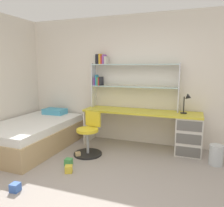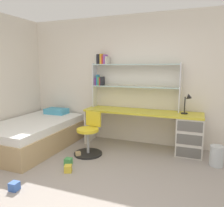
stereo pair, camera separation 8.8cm
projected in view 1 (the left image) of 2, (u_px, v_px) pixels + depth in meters
name	position (u px, v px, depth m)	size (l,w,h in m)	color
ground_plane	(90.00, 202.00, 2.67)	(6.07, 5.65, 0.02)	#9E938C
room_shell	(56.00, 82.00, 4.00)	(6.07, 5.65, 2.66)	silver
desk	(173.00, 129.00, 4.20)	(2.30, 0.56, 0.75)	gold
bookshelf_hutch	(122.00, 75.00, 4.56)	(1.81, 0.22, 1.13)	silver
desk_lamp	(187.00, 100.00, 4.03)	(0.20, 0.16, 0.38)	black
swivel_chair	(89.00, 138.00, 4.08)	(0.52, 0.52, 0.78)	black
bed_platform	(33.00, 134.00, 4.45)	(1.27, 2.06, 0.65)	tan
waste_bin	(216.00, 155.00, 3.65)	(0.22, 0.22, 0.34)	silver
toy_block_green_0	(69.00, 162.00, 3.65)	(0.11, 0.11, 0.11)	#479E51
toy_block_yellow_1	(69.00, 169.00, 3.39)	(0.11, 0.11, 0.11)	gold
toy_block_blue_2	(15.00, 187.00, 2.87)	(0.11, 0.11, 0.11)	#3860B7
toy_block_natural_3	(78.00, 155.00, 3.98)	(0.09, 0.09, 0.09)	tan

